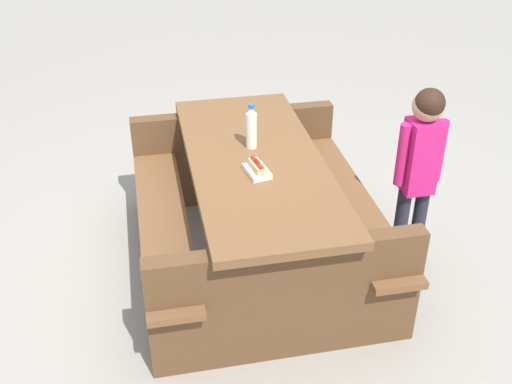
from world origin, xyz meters
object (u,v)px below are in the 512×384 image
hotdog_tray (257,169)px  child_in_coat (420,157)px  picnic_table (256,203)px  soda_bottle (251,128)px

hotdog_tray → child_in_coat: size_ratio=0.16×
picnic_table → child_in_coat: 1.00m
picnic_table → soda_bottle: bearing=177.6°
soda_bottle → child_in_coat: child_in_coat is taller
picnic_table → hotdog_tray: bearing=-10.8°
soda_bottle → picnic_table: bearing=-2.4°
picnic_table → hotdog_tray: (0.17, -0.03, 0.34)m
child_in_coat → hotdog_tray: bearing=-91.8°
picnic_table → soda_bottle: (-0.15, 0.01, 0.43)m
picnic_table → hotdog_tray: hotdog_tray is taller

